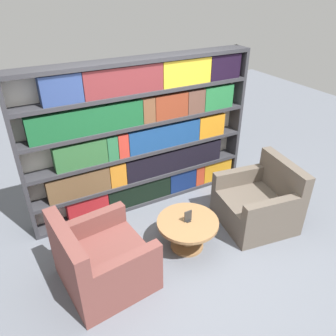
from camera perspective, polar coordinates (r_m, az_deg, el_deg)
The scene contains 6 objects.
ground_plane at distance 4.14m, azimuth 4.40°, elevation -15.48°, with size 14.00×14.00×0.00m, color slate.
bookshelf at distance 4.56m, azimuth -4.18°, elevation 5.49°, with size 3.25×0.30×2.12m.
armchair_left at distance 3.76m, azimuth -11.45°, elevation -15.75°, with size 0.99×1.01×0.89m.
armchair_right at distance 4.65m, azimuth 15.50°, elevation -6.02°, with size 1.02×1.04×0.89m.
coffee_table at distance 4.10m, azimuth 3.42°, elevation -10.43°, with size 0.76×0.76×0.40m.
table_sign at distance 3.99m, azimuth 3.50°, elevation -8.49°, with size 0.10×0.06×0.15m.
Camera 1 is at (-1.64, -2.39, 2.96)m, focal length 35.00 mm.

